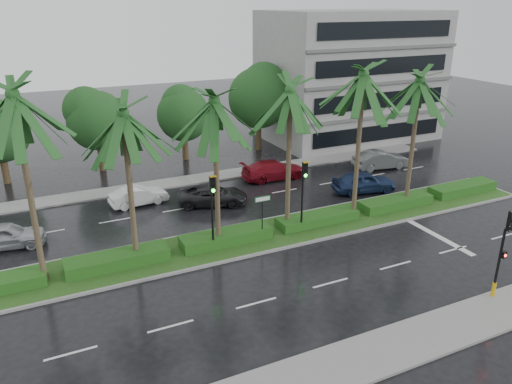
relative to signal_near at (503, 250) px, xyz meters
name	(u,v)px	position (x,y,z in m)	size (l,w,h in m)	color
ground	(282,241)	(-6.00, 9.39, -2.50)	(120.00, 120.00, 0.00)	black
near_sidewalk	(404,344)	(-6.00, -0.81, -2.44)	(40.00, 2.40, 0.12)	gray
far_sidewalk	(208,177)	(-6.00, 21.39, -2.44)	(40.00, 2.00, 0.12)	gray
median	(274,233)	(-6.00, 10.39, -2.42)	(36.00, 4.00, 0.15)	gray
hedge	(274,227)	(-6.00, 10.39, -2.05)	(35.20, 1.40, 0.60)	#164D18
lane_markings	(331,234)	(-2.96, 8.96, -2.50)	(34.00, 13.06, 0.01)	silver
palm_row	(254,104)	(-7.25, 10.41, 5.30)	(26.30, 4.20, 9.79)	#413526
signal_near	(503,250)	(0.00, 0.00, 0.00)	(0.34, 0.45, 4.36)	black
signal_median_left	(212,202)	(-10.00, 9.69, 0.49)	(0.34, 0.42, 4.36)	black
signal_median_right	(304,186)	(-4.50, 9.69, 0.49)	(0.34, 0.42, 4.36)	black
street_sign	(262,207)	(-7.00, 9.87, -0.38)	(0.95, 0.09, 2.60)	black
bg_trees	(195,106)	(-4.92, 26.98, 1.96)	(32.54, 5.41, 7.82)	#3E301C
building	(349,76)	(11.00, 27.39, 3.50)	(16.00, 10.00, 12.00)	gray
car_silver	(5,236)	(-20.14, 15.31, -1.79)	(4.21, 1.69, 1.43)	#ACADB4
car_white	(139,196)	(-12.04, 18.34, -1.87)	(3.85, 1.34, 1.27)	silver
car_darkgrey	(213,195)	(-7.54, 16.27, -1.87)	(4.59, 2.12, 1.28)	black
car_red	(274,170)	(-1.50, 19.07, -1.78)	(5.00, 2.03, 1.45)	maroon
car_blue	(364,182)	(3.00, 13.80, -1.74)	(4.50, 1.81, 1.53)	navy
car_grey	(381,160)	(7.50, 17.53, -1.76)	(4.54, 1.58, 1.50)	#535758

